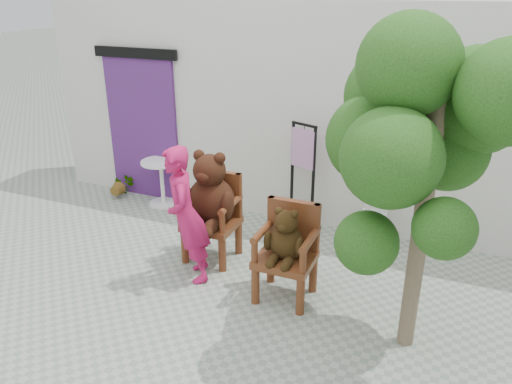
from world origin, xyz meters
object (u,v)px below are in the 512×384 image
at_px(display_stand, 302,190).
at_px(tree, 423,121).
at_px(person, 187,216).
at_px(stool_bucket, 376,198).
at_px(chair_big, 211,200).
at_px(chair_small, 287,244).
at_px(cafe_table, 162,177).

relative_size(display_stand, tree, 0.50).
height_order(person, stool_bucket, person).
xyz_separation_m(display_stand, stool_bucket, (0.99, 0.00, 0.06)).
height_order(chair_big, display_stand, display_stand).
relative_size(chair_small, tree, 0.35).
bearing_deg(chair_big, display_stand, 56.58).
relative_size(stool_bucket, tree, 0.48).
xyz_separation_m(chair_big, chair_small, (1.12, -0.42, -0.14)).
bearing_deg(chair_big, cafe_table, 141.43).
bearing_deg(stool_bucket, tree, -72.51).
distance_m(person, tree, 2.73).
bearing_deg(person, stool_bucket, 101.52).
relative_size(chair_big, cafe_table, 1.98).
relative_size(chair_big, tree, 0.46).
xyz_separation_m(chair_big, tree, (2.34, -0.66, 1.36)).
bearing_deg(chair_big, tree, -15.72).
relative_size(cafe_table, stool_bucket, 0.48).
distance_m(chair_big, person, 0.52).
relative_size(person, tree, 0.53).
relative_size(chair_big, display_stand, 0.92).
relative_size(chair_small, stool_bucket, 0.73).
bearing_deg(person, tree, 54.87).
bearing_deg(cafe_table, chair_small, -31.63).
distance_m(chair_big, stool_bucket, 2.12).
bearing_deg(display_stand, chair_big, -102.82).
bearing_deg(stool_bucket, display_stand, -179.85).
xyz_separation_m(chair_big, person, (-0.03, -0.52, 0.02)).
bearing_deg(chair_small, tree, -10.92).
relative_size(person, stool_bucket, 1.09).
distance_m(cafe_table, stool_bucket, 3.24).
bearing_deg(chair_small, cafe_table, 148.37).
distance_m(chair_big, chair_small, 1.21).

